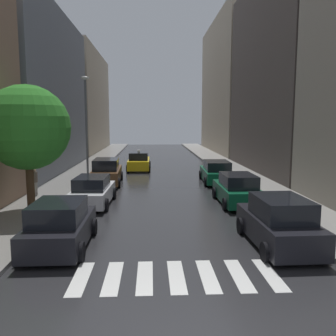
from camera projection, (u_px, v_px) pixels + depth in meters
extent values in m
cube|color=#28282B|center=(159.00, 172.00, 30.41)|extent=(28.00, 72.00, 0.04)
cube|color=gray|center=(83.00, 172.00, 30.09)|extent=(3.00, 72.00, 0.15)
cube|color=gray|center=(234.00, 171.00, 30.71)|extent=(3.00, 72.00, 0.15)
cube|color=silver|center=(81.00, 278.00, 9.90)|extent=(0.45, 2.20, 0.01)
cube|color=silver|center=(113.00, 278.00, 9.95)|extent=(0.45, 2.20, 0.01)
cube|color=silver|center=(145.00, 277.00, 9.99)|extent=(0.45, 2.20, 0.01)
cube|color=silver|center=(176.00, 276.00, 10.03)|extent=(0.45, 2.20, 0.01)
cube|color=silver|center=(208.00, 276.00, 10.08)|extent=(0.45, 2.20, 0.01)
cube|color=silver|center=(239.00, 275.00, 10.12)|extent=(0.45, 2.20, 0.01)
cube|color=silver|center=(270.00, 274.00, 10.16)|extent=(0.45, 2.20, 0.01)
cube|color=slate|center=(30.00, 93.00, 30.02)|extent=(6.00, 18.95, 13.49)
cube|color=#B2A38C|center=(79.00, 103.00, 50.86)|extent=(6.00, 21.05, 14.00)
cube|color=#564C47|center=(290.00, 75.00, 29.70)|extent=(6.00, 16.86, 16.43)
cube|color=#B2A38C|center=(234.00, 87.00, 49.37)|extent=(6.00, 21.57, 18.10)
cube|color=black|center=(60.00, 231.00, 12.26)|extent=(1.88, 4.04, 0.83)
cube|color=black|center=(58.00, 212.00, 11.96)|extent=(1.64, 2.23, 0.68)
cylinder|color=black|center=(45.00, 228.00, 13.57)|extent=(0.22, 0.64, 0.64)
cylinder|color=black|center=(93.00, 227.00, 13.67)|extent=(0.22, 0.64, 0.64)
cylinder|color=black|center=(20.00, 253.00, 10.93)|extent=(0.22, 0.64, 0.64)
cylinder|color=black|center=(80.00, 252.00, 11.03)|extent=(0.22, 0.64, 0.64)
cube|color=silver|center=(93.00, 194.00, 18.58)|extent=(1.93, 4.29, 0.75)
cube|color=black|center=(92.00, 182.00, 18.27)|extent=(1.65, 2.38, 0.61)
cylinder|color=black|center=(82.00, 193.00, 19.98)|extent=(0.24, 0.65, 0.64)
cylinder|color=black|center=(114.00, 193.00, 20.00)|extent=(0.24, 0.65, 0.64)
cylinder|color=black|center=(69.00, 205.00, 17.21)|extent=(0.24, 0.65, 0.64)
cylinder|color=black|center=(106.00, 205.00, 17.23)|extent=(0.24, 0.65, 0.64)
cube|color=brown|center=(107.00, 175.00, 24.76)|extent=(1.97, 4.71, 0.88)
cube|color=black|center=(106.00, 164.00, 24.42)|extent=(1.70, 2.61, 0.72)
cylinder|color=black|center=(96.00, 176.00, 26.25)|extent=(0.24, 0.65, 0.64)
cylinder|color=black|center=(121.00, 176.00, 26.39)|extent=(0.24, 0.65, 0.64)
cylinder|color=black|center=(90.00, 183.00, 23.21)|extent=(0.24, 0.65, 0.64)
cylinder|color=black|center=(119.00, 183.00, 23.35)|extent=(0.24, 0.65, 0.64)
cube|color=black|center=(278.00, 229.00, 12.45)|extent=(1.94, 4.28, 0.89)
cube|color=black|center=(281.00, 208.00, 12.13)|extent=(1.68, 2.37, 0.73)
cylinder|color=black|center=(241.00, 226.00, 13.81)|extent=(0.24, 0.65, 0.64)
cylinder|color=black|center=(287.00, 225.00, 13.94)|extent=(0.24, 0.65, 0.64)
cylinder|color=black|center=(266.00, 252.00, 11.04)|extent=(0.24, 0.65, 0.64)
cylinder|color=black|center=(323.00, 251.00, 11.17)|extent=(0.24, 0.65, 0.64)
cube|color=#0C4C2D|center=(237.00, 193.00, 18.77)|extent=(1.85, 4.29, 0.80)
cube|color=black|center=(238.00, 180.00, 18.46)|extent=(1.62, 2.36, 0.65)
cylinder|color=black|center=(215.00, 193.00, 20.16)|extent=(0.22, 0.64, 0.64)
cylinder|color=black|center=(247.00, 192.00, 20.25)|extent=(0.22, 0.64, 0.64)
cylinder|color=black|center=(225.00, 204.00, 17.36)|extent=(0.22, 0.64, 0.64)
cylinder|color=black|center=(262.00, 204.00, 17.45)|extent=(0.22, 0.64, 0.64)
cube|color=#0C4C2D|center=(216.00, 175.00, 25.34)|extent=(2.01, 4.72, 0.77)
cube|color=black|center=(217.00, 165.00, 25.02)|extent=(1.73, 2.62, 0.63)
cylinder|color=black|center=(201.00, 175.00, 26.88)|extent=(0.24, 0.65, 0.64)
cylinder|color=black|center=(225.00, 175.00, 26.92)|extent=(0.24, 0.65, 0.64)
cylinder|color=black|center=(206.00, 182.00, 23.83)|extent=(0.24, 0.65, 0.64)
cylinder|color=black|center=(233.00, 182.00, 23.86)|extent=(0.24, 0.65, 0.64)
cube|color=yellow|center=(139.00, 164.00, 31.80)|extent=(1.88, 4.51, 0.80)
cube|color=black|center=(139.00, 156.00, 31.48)|extent=(1.64, 2.48, 0.65)
cube|color=#F2EDCC|center=(139.00, 151.00, 31.43)|extent=(0.20, 0.36, 0.18)
cylinder|color=black|center=(130.00, 164.00, 33.27)|extent=(0.22, 0.64, 0.64)
cylinder|color=black|center=(149.00, 164.00, 33.34)|extent=(0.22, 0.64, 0.64)
cylinder|color=black|center=(128.00, 169.00, 30.33)|extent=(0.22, 0.64, 0.64)
cylinder|color=black|center=(149.00, 168.00, 30.40)|extent=(0.22, 0.64, 0.64)
cylinder|color=gray|center=(35.00, 189.00, 20.25)|extent=(0.28, 0.28, 0.76)
cylinder|color=brown|center=(34.00, 177.00, 20.16)|extent=(0.36, 0.36, 0.60)
sphere|color=tan|center=(34.00, 170.00, 20.11)|extent=(0.24, 0.24, 0.24)
cylinder|color=#513823|center=(30.00, 187.00, 16.56)|extent=(0.36, 0.36, 2.28)
sphere|color=#2D7E26|center=(27.00, 127.00, 16.18)|extent=(3.91, 3.91, 3.91)
cylinder|color=#595B60|center=(87.00, 129.00, 26.51)|extent=(0.16, 0.16, 7.24)
ellipsoid|color=beige|center=(85.00, 78.00, 26.01)|extent=(0.60, 0.28, 0.24)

